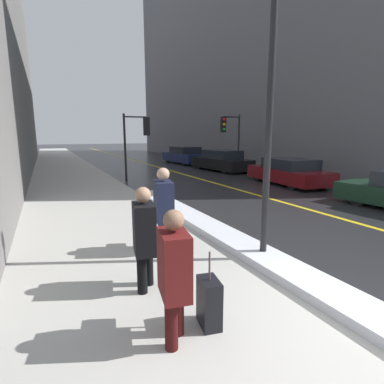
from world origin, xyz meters
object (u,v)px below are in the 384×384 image
traffic_light_near (139,133)px  parked_car_navy (185,156)px  parked_car_black (221,161)px  traffic_light_far (229,131)px  pedestrian_with_shoulder_bag (174,271)px  pedestrian_in_glasses (144,234)px  rolling_suitcase (209,303)px  pedestrian_nearside (164,206)px  parked_car_maroon (289,172)px  lamp_post (270,100)px

traffic_light_near → parked_car_navy: 9.45m
traffic_light_near → parked_car_black: size_ratio=0.70×
traffic_light_far → pedestrian_with_shoulder_bag: traffic_light_far is taller
pedestrian_with_shoulder_bag → pedestrian_in_glasses: 1.25m
parked_car_navy → rolling_suitcase: (-8.47, -19.19, -0.34)m
pedestrian_nearside → parked_car_maroon: pedestrian_nearside is taller
pedestrian_with_shoulder_bag → rolling_suitcase: pedestrian_with_shoulder_bag is taller
pedestrian_with_shoulder_bag → rolling_suitcase: size_ratio=1.60×
pedestrian_with_shoulder_bag → parked_car_navy: pedestrian_with_shoulder_bag is taller
lamp_post → traffic_light_far: bearing=60.0°
parked_car_navy → rolling_suitcase: 20.98m
parked_car_maroon → parked_car_black: 6.01m
parked_car_navy → pedestrian_with_shoulder_bag: bearing=150.9°
pedestrian_with_shoulder_bag → parked_car_navy: (8.94, 19.26, -0.20)m
traffic_light_far → parked_car_maroon: 5.39m
lamp_post → pedestrian_with_shoulder_bag: (-2.36, -1.37, -2.01)m
lamp_post → parked_car_maroon: 9.49m
parked_car_black → parked_car_navy: parked_car_navy is taller
pedestrian_in_glasses → parked_car_navy: bearing=164.2°
pedestrian_in_glasses → rolling_suitcase: size_ratio=1.64×
traffic_light_near → parked_car_black: 6.38m
pedestrian_nearside → rolling_suitcase: pedestrian_nearside is taller
traffic_light_far → parked_car_black: (0.09, 0.98, -1.89)m
traffic_light_near → parked_car_black: traffic_light_near is taller
pedestrian_nearside → parked_car_black: pedestrian_nearside is taller
traffic_light_near → parked_car_navy: size_ratio=0.70×
traffic_light_near → pedestrian_in_glasses: 11.29m
pedestrian_nearside → parked_car_navy: 18.61m
pedestrian_nearside → rolling_suitcase: 2.55m
traffic_light_near → pedestrian_in_glasses: bearing=-100.4°
pedestrian_with_shoulder_bag → rolling_suitcase: 0.72m
parked_car_black → traffic_light_near: bearing=100.8°
rolling_suitcase → traffic_light_near: bearing=177.9°
pedestrian_with_shoulder_bag → pedestrian_in_glasses: bearing=-172.1°
pedestrian_in_glasses → pedestrian_nearside: 1.49m
parked_car_maroon → rolling_suitcase: 11.48m
lamp_post → parked_car_black: (6.67, 12.37, -2.22)m
parked_car_maroon → parked_car_navy: size_ratio=0.96×
pedestrian_with_shoulder_bag → traffic_light_far: bearing=155.5°
traffic_light_far → parked_car_maroon: size_ratio=0.78×
pedestrian_in_glasses → pedestrian_nearside: (0.78, 1.26, 0.06)m
pedestrian_with_shoulder_bag → pedestrian_nearside: pedestrian_nearside is taller
traffic_light_near → pedestrian_with_shoulder_bag: bearing=-99.1°
lamp_post → pedestrian_in_glasses: 3.04m
traffic_light_far → parked_car_black: size_ratio=0.74×
lamp_post → pedestrian_in_glasses: lamp_post is taller
parked_car_maroon → pedestrian_nearside: bearing=128.3°
traffic_light_near → rolling_suitcase: traffic_light_near is taller
traffic_light_far → lamp_post: bearing=62.9°
parked_car_maroon → rolling_suitcase: size_ratio=4.73×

